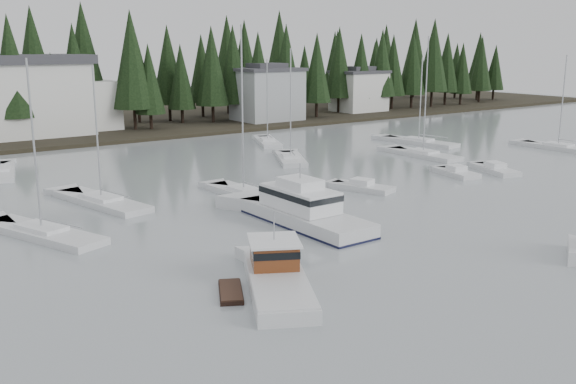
# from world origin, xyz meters

# --- Properties ---
(far_shore_land) EXTENTS (240.00, 54.00, 1.00)m
(far_shore_land) POSITION_xyz_m (0.00, 97.00, 0.00)
(far_shore_land) COLOR black
(far_shore_land) RESTS_ON ground
(conifer_treeline) EXTENTS (200.00, 22.00, 20.00)m
(conifer_treeline) POSITION_xyz_m (0.00, 86.00, 0.00)
(conifer_treeline) COLOR black
(conifer_treeline) RESTS_ON ground
(house_east_a) EXTENTS (10.60, 8.48, 9.25)m
(house_east_a) POSITION_xyz_m (36.00, 78.00, 4.90)
(house_east_a) COLOR #999EA0
(house_east_a) RESTS_ON ground
(house_east_b) EXTENTS (9.54, 7.42, 8.25)m
(house_east_b) POSITION_xyz_m (58.00, 80.00, 4.40)
(house_east_b) COLOR silver
(house_east_b) RESTS_ON ground
(harbor_inn) EXTENTS (29.50, 11.50, 10.90)m
(harbor_inn) POSITION_xyz_m (-2.96, 82.34, 5.78)
(harbor_inn) COLOR silver
(harbor_inn) RESTS_ON ground
(lobster_boat_brown) EXTENTS (6.97, 9.43, 4.48)m
(lobster_boat_brown) POSITION_xyz_m (-4.91, 16.41, 0.51)
(lobster_boat_brown) COLOR silver
(lobster_boat_brown) RESTS_ON ground
(cabin_cruiser_center) EXTENTS (3.83, 11.98, 5.13)m
(cabin_cruiser_center) POSITION_xyz_m (4.00, 25.73, 0.77)
(cabin_cruiser_center) COLOR silver
(cabin_cruiser_center) RESTS_ON ground
(sailboat_0) EXTENTS (2.91, 9.86, 14.21)m
(sailboat_0) POSITION_xyz_m (32.67, 40.47, 0.07)
(sailboat_0) COLOR silver
(sailboat_0) RESTS_ON ground
(sailboat_1) EXTENTS (5.75, 8.88, 11.49)m
(sailboat_1) POSITION_xyz_m (23.30, 59.07, 0.06)
(sailboat_1) COLOR silver
(sailboat_1) RESTS_ON ground
(sailboat_2) EXTENTS (6.28, 11.04, 12.50)m
(sailboat_2) POSITION_xyz_m (-12.40, 33.69, 0.06)
(sailboat_2) COLOR silver
(sailboat_2) RESTS_ON ground
(sailboat_3) EXTENTS (4.89, 11.16, 11.75)m
(sailboat_3) POSITION_xyz_m (-5.93, 40.06, 0.05)
(sailboat_3) COLOR silver
(sailboat_3) RESTS_ON ground
(sailboat_4) EXTENTS (2.70, 9.94, 12.07)m
(sailboat_4) POSITION_xyz_m (50.25, 34.22, 0.06)
(sailboat_4) COLOR silver
(sailboat_4) RESTS_ON ground
(sailboat_5) EXTENTS (4.87, 10.35, 11.99)m
(sailboat_5) POSITION_xyz_m (-9.81, 58.16, 0.06)
(sailboat_5) COLOR silver
(sailboat_5) RESTS_ON ground
(sailboat_6) EXTENTS (2.98, 8.80, 14.93)m
(sailboat_6) POSITION_xyz_m (5.11, 35.75, 0.10)
(sailboat_6) COLOR silver
(sailboat_6) RESTS_ON ground
(sailboat_8) EXTENTS (6.51, 8.91, 12.90)m
(sailboat_8) POSITION_xyz_m (18.31, 47.04, 0.07)
(sailboat_8) COLOR silver
(sailboat_8) RESTS_ON ground
(sailboat_9) EXTENTS (4.05, 11.22, 11.67)m
(sailboat_9) POSITION_xyz_m (39.53, 47.56, 0.05)
(sailboat_9) COLOR silver
(sailboat_9) RESTS_ON ground
(runabout_1) EXTENTS (3.94, 6.12, 1.42)m
(runabout_1) POSITION_xyz_m (14.95, 31.48, 0.13)
(runabout_1) COLOR silver
(runabout_1) RESTS_ON ground
(runabout_2) EXTENTS (4.17, 6.58, 1.42)m
(runabout_2) POSITION_xyz_m (31.66, 29.70, 0.13)
(runabout_2) COLOR silver
(runabout_2) RESTS_ON ground
(runabout_4) EXTENTS (3.20, 5.39, 1.42)m
(runabout_4) POSITION_xyz_m (27.05, 30.87, 0.13)
(runabout_4) COLOR silver
(runabout_4) RESTS_ON ground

